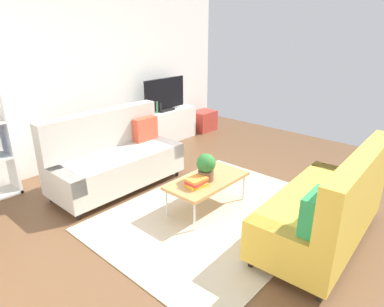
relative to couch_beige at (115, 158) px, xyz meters
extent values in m
plane|color=brown|center=(0.39, -1.50, -0.44)|extent=(7.68, 7.68, 0.00)
cube|color=white|center=(0.39, 1.30, 1.01)|extent=(6.40, 0.12, 2.90)
cube|color=beige|center=(0.34, -1.62, -0.44)|extent=(2.90, 2.20, 0.01)
cube|color=#B2ADA3|center=(-0.01, -0.07, -0.12)|extent=(1.90, 0.84, 0.44)
cube|color=#B2ADA3|center=(-0.01, 0.25, 0.38)|extent=(1.90, 0.20, 0.56)
cube|color=#B2ADA3|center=(0.84, -0.07, -0.01)|extent=(0.20, 0.84, 0.22)
cube|color=#B2ADA3|center=(-0.86, -0.07, -0.01)|extent=(0.20, 0.84, 0.22)
cylinder|color=black|center=(0.86, -0.41, -0.39)|extent=(0.05, 0.05, 0.10)
cylinder|color=black|center=(-0.88, -0.41, -0.39)|extent=(0.05, 0.05, 0.10)
cylinder|color=black|center=(0.86, 0.27, -0.39)|extent=(0.05, 0.05, 0.10)
cylinder|color=black|center=(-0.88, 0.27, -0.39)|extent=(0.05, 0.05, 0.10)
cube|color=#D84C33|center=(0.66, 0.07, 0.28)|extent=(0.40, 0.14, 0.36)
cube|color=gold|center=(0.69, -2.77, -0.12)|extent=(1.94, 0.94, 0.44)
cube|color=gold|center=(0.70, -3.09, 0.38)|extent=(1.91, 0.30, 0.56)
cube|color=gold|center=(-0.16, -2.81, -0.01)|extent=(0.24, 0.85, 0.22)
cube|color=gold|center=(1.54, -2.73, -0.01)|extent=(0.24, 0.85, 0.22)
cylinder|color=black|center=(-0.20, -2.48, -0.39)|extent=(0.05, 0.05, 0.10)
cylinder|color=black|center=(1.54, -2.39, -0.39)|extent=(0.05, 0.05, 0.10)
cylinder|color=black|center=(-0.16, -3.16, -0.39)|extent=(0.05, 0.05, 0.10)
cylinder|color=black|center=(1.57, -3.06, -0.39)|extent=(0.05, 0.05, 0.10)
cube|color=#288C4C|center=(0.03, -2.94, 0.28)|extent=(0.41, 0.16, 0.36)
cube|color=#B7844C|center=(0.39, -1.42, -0.04)|extent=(1.10, 0.56, 0.04)
cylinder|color=silver|center=(-0.11, -1.19, -0.25)|extent=(0.02, 0.02, 0.38)
cylinder|color=silver|center=(0.89, -1.19, -0.25)|extent=(0.02, 0.02, 0.38)
cylinder|color=silver|center=(-0.11, -1.65, -0.25)|extent=(0.02, 0.02, 0.38)
cylinder|color=silver|center=(0.89, -1.65, -0.25)|extent=(0.02, 0.02, 0.38)
cube|color=silver|center=(1.91, 0.96, -0.12)|extent=(1.40, 0.44, 0.64)
cube|color=black|center=(1.91, 0.94, 0.22)|extent=(0.36, 0.20, 0.04)
cube|color=black|center=(1.91, 0.94, 0.54)|extent=(1.00, 0.05, 0.60)
cube|color=white|center=(-1.06, 0.98, 0.61)|extent=(0.04, 0.36, 2.10)
cube|color=#B2382D|center=(3.01, 0.86, -0.22)|extent=(0.52, 0.40, 0.44)
cylinder|color=brown|center=(0.36, -1.42, 0.04)|extent=(0.20, 0.20, 0.13)
sphere|color=#2D7233|center=(0.36, -1.42, 0.21)|extent=(0.24, 0.24, 0.24)
cube|color=gold|center=(0.15, -1.45, 0.00)|extent=(0.27, 0.22, 0.04)
cube|color=red|center=(0.15, -1.45, 0.04)|extent=(0.24, 0.18, 0.04)
cube|color=orange|center=(0.15, -1.45, 0.07)|extent=(0.25, 0.20, 0.03)
cylinder|color=#4C72B2|center=(1.33, 1.01, 0.29)|extent=(0.08, 0.08, 0.19)
cylinder|color=#33B29E|center=(1.48, 1.01, 0.29)|extent=(0.14, 0.14, 0.18)
cylinder|color=#3F8C4C|center=(1.67, 0.92, 0.31)|extent=(0.04, 0.04, 0.23)
cylinder|color=#262626|center=(1.77, 0.92, 0.29)|extent=(0.05, 0.05, 0.18)
camera|label=1|loc=(-2.61, -3.87, 1.82)|focal=31.56mm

